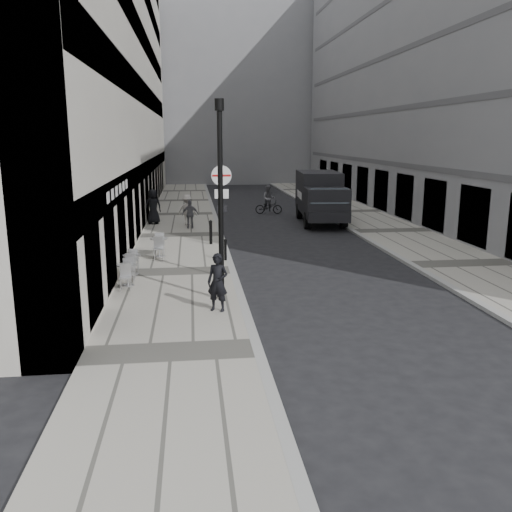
{
  "coord_description": "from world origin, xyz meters",
  "views": [
    {
      "loc": [
        -1.44,
        -9.09,
        4.92
      ],
      "look_at": [
        0.46,
        6.8,
        1.4
      ],
      "focal_mm": 38.0,
      "sensor_mm": 36.0,
      "label": 1
    }
  ],
  "objects_px": {
    "lamppost": "(220,192)",
    "panel_van": "(320,195)",
    "walking_man": "(218,282)",
    "cyclist": "(269,203)",
    "sign_post": "(222,204)"
  },
  "relations": [
    {
      "from": "sign_post",
      "to": "panel_van",
      "type": "distance_m",
      "value": 13.92
    },
    {
      "from": "panel_van",
      "to": "cyclist",
      "type": "height_order",
      "value": "panel_van"
    },
    {
      "from": "lamppost",
      "to": "walking_man",
      "type": "bearing_deg",
      "value": -99.04
    },
    {
      "from": "lamppost",
      "to": "panel_van",
      "type": "bearing_deg",
      "value": 66.33
    },
    {
      "from": "walking_man",
      "to": "panel_van",
      "type": "relative_size",
      "value": 0.26
    },
    {
      "from": "walking_man",
      "to": "cyclist",
      "type": "relative_size",
      "value": 0.88
    },
    {
      "from": "walking_man",
      "to": "cyclist",
      "type": "xyz_separation_m",
      "value": [
        4.34,
        20.23,
        -0.21
      ]
    },
    {
      "from": "walking_man",
      "to": "sign_post",
      "type": "bearing_deg",
      "value": 109.09
    },
    {
      "from": "walking_man",
      "to": "panel_van",
      "type": "height_order",
      "value": "panel_van"
    },
    {
      "from": "lamppost",
      "to": "panel_van",
      "type": "xyz_separation_m",
      "value": [
        6.62,
        15.1,
        -1.73
      ]
    },
    {
      "from": "sign_post",
      "to": "cyclist",
      "type": "xyz_separation_m",
      "value": [
        3.98,
        16.36,
        -1.94
      ]
    },
    {
      "from": "walking_man",
      "to": "lamppost",
      "type": "xyz_separation_m",
      "value": [
        0.17,
        1.09,
        2.43
      ]
    },
    {
      "from": "lamppost",
      "to": "cyclist",
      "type": "height_order",
      "value": "lamppost"
    },
    {
      "from": "walking_man",
      "to": "lamppost",
      "type": "height_order",
      "value": "lamppost"
    },
    {
      "from": "sign_post",
      "to": "panel_van",
      "type": "xyz_separation_m",
      "value": [
        6.43,
        12.31,
        -1.02
      ]
    }
  ]
}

